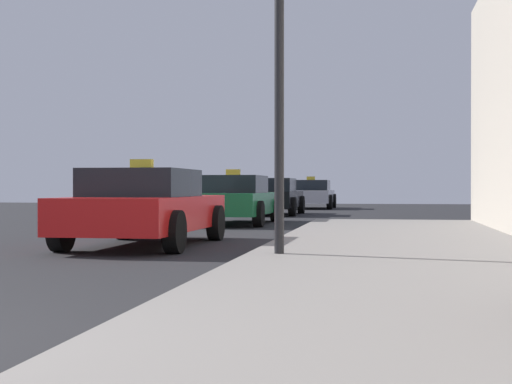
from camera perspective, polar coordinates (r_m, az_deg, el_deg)
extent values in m
cylinder|color=black|center=(9.54, 1.76, 8.48)|extent=(0.12, 0.12, 4.34)
cube|color=red|center=(12.76, -8.26, -1.56)|extent=(1.76, 4.36, 0.55)
cube|color=black|center=(12.54, -8.57, 0.69)|extent=(1.55, 1.96, 0.45)
cube|color=yellow|center=(12.55, -8.57, 2.08)|extent=(0.36, 0.14, 0.16)
cylinder|color=black|center=(14.37, -9.91, -2.24)|extent=(0.22, 0.64, 0.64)
cylinder|color=black|center=(13.88, -3.04, -2.33)|extent=(0.22, 0.64, 0.64)
cylinder|color=black|center=(11.77, -14.43, -2.83)|extent=(0.22, 0.64, 0.64)
cylinder|color=black|center=(11.18, -6.15, -2.99)|extent=(0.22, 0.64, 0.64)
cube|color=#196638|center=(19.91, -1.60, -0.85)|extent=(1.73, 4.55, 0.55)
cube|color=black|center=(19.68, -1.73, 0.59)|extent=(1.53, 2.05, 0.45)
cube|color=yellow|center=(19.68, -1.73, 1.48)|extent=(0.36, 0.14, 0.16)
cylinder|color=black|center=(21.51, -3.12, -1.35)|extent=(0.22, 0.64, 0.64)
cylinder|color=black|center=(21.20, 1.46, -1.38)|extent=(0.22, 0.64, 0.64)
cylinder|color=black|center=(18.69, -5.07, -1.62)|extent=(0.22, 0.64, 0.64)
cylinder|color=black|center=(18.33, 0.19, -1.66)|extent=(0.22, 0.64, 0.64)
cube|color=black|center=(26.43, 1.13, -0.54)|extent=(1.82, 4.24, 0.55)
cube|color=black|center=(26.22, 1.06, 0.55)|extent=(1.60, 1.91, 0.45)
cylinder|color=black|center=(27.92, -0.31, -0.95)|extent=(0.22, 0.64, 0.64)
cylinder|color=black|center=(27.67, 3.41, -0.96)|extent=(0.22, 0.64, 0.64)
cylinder|color=black|center=(25.25, -1.36, -1.09)|extent=(0.22, 0.64, 0.64)
cylinder|color=black|center=(24.97, 2.75, -1.11)|extent=(0.22, 0.64, 0.64)
cube|color=#B7B7BF|center=(34.03, 4.17, -0.33)|extent=(1.82, 4.23, 0.55)
cube|color=black|center=(33.82, 4.14, 0.52)|extent=(1.60, 1.90, 0.45)
cube|color=yellow|center=(33.82, 4.14, 1.03)|extent=(0.36, 0.14, 0.16)
cylinder|color=black|center=(35.47, 2.91, -0.66)|extent=(0.22, 0.64, 0.64)
cylinder|color=black|center=(35.31, 5.84, -0.67)|extent=(0.22, 0.64, 0.64)
cylinder|color=black|center=(32.79, 2.36, -0.75)|extent=(0.22, 0.64, 0.64)
cylinder|color=black|center=(32.61, 5.54, -0.75)|extent=(0.22, 0.64, 0.64)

